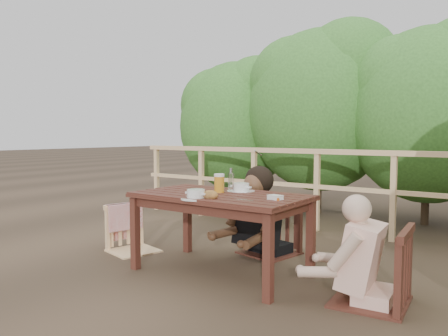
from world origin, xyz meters
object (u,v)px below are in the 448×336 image
Objects in this scene: soup_far at (241,188)px; tumbler at (209,196)px; chair_left at (133,208)px; bottle at (231,181)px; soup_near at (196,194)px; bread_roll at (210,195)px; beer_glass at (219,184)px; diner_right at (377,215)px; chair_right at (372,230)px; butter_tub at (275,198)px; chair_far at (269,204)px; table at (221,234)px; woman at (271,187)px.

soup_far reaches higher than tumbler.
bottle reaches higher than chair_left.
soup_near is 0.12m from bread_roll.
tumbler is (0.17, -0.36, -0.05)m from beer_glass.
beer_glass is at bearing 85.00° from diner_right.
bottle is at bearing 102.78° from bread_roll.
chair_right reaches higher than soup_near.
soup_far is at bearing 84.19° from soup_near.
butter_tub is at bearing 32.16° from tumbler.
bread_roll reaches higher than butter_tub.
chair_right is at bearing 23.73° from butter_tub.
diner_right reaches higher than bread_roll.
butter_tub is at bearing -46.30° from chair_far.
table is 6.55× the size of bottle.
butter_tub is (-0.75, -0.09, 0.07)m from diner_right.
soup_far is 1.43× the size of beer_glass.
chair_right is at bearing 17.63° from tumbler.
table is 1.64× the size of chair_left.
tumbler is (0.11, -0.30, 0.37)m from table.
soup_near is at bearing -93.56° from table.
soup_far is at bearing 81.49° from table.
woman is 7.66× the size of beer_glass.
diner_right is at bearing 161.23° from woman.
chair_right is (2.38, 0.03, 0.08)m from chair_left.
bread_roll is 0.44m from bottle.
soup_near is 0.47m from bottle.
beer_glass is (-0.10, -0.73, 0.09)m from woman.
chair_right reaches higher than chair_far.
chair_left is 1.30m from tumbler.
chair_right reaches higher than soup_far.
soup_near is 1.37× the size of beer_glass.
chair_right is at bearing -8.92° from soup_far.
soup_far is 0.22m from beer_glass.
woman is (0.00, 0.02, 0.17)m from chair_far.
woman is 5.58× the size of soup_near.
woman reaches higher than butter_tub.
butter_tub is (0.54, -0.19, -0.09)m from bottle.
table is 0.43m from beer_glass.
chair_far is at bearing 87.02° from soup_near.
tumbler is (1.23, -0.34, 0.26)m from chair_left.
bread_roll is 0.51m from butter_tub.
chair_left is at bearing 164.56° from tumbler.
chair_far is (1.16, 0.74, 0.06)m from chair_left.
chair_left is 2.42m from diner_right.
chair_far reaches higher than soup_far.
diner_right is 11.24× the size of butter_tub.
chair_right reaches higher than butter_tub.
bottle is at bearing 97.94° from woman.
bread_roll is at bearing -90.10° from chair_left.
soup_near is (-0.06, -1.10, 0.04)m from woman.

